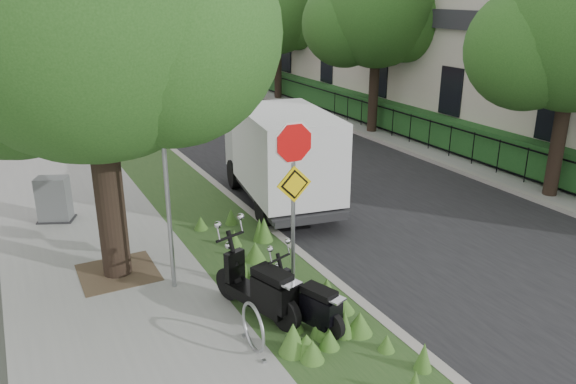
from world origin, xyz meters
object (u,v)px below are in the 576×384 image
Objects in this scene: sign_assembly at (294,175)px; utility_cabinet at (54,200)px; scooter_near at (265,294)px; box_truck at (281,153)px; scooter_far at (312,308)px.

sign_assembly reaches higher than utility_cabinet.
scooter_near is 5.55m from box_truck.
scooter_near is (-0.79, -0.50, -1.76)m from sign_assembly.
box_truck is at bearing 60.49° from scooter_near.
utility_cabinet is (-5.25, 1.24, -0.76)m from box_truck.
scooter_near is 0.39× the size of box_truck.
scooter_far is 0.32× the size of box_truck.
sign_assembly is at bearing -58.93° from utility_cabinet.
sign_assembly is 3.08× the size of utility_cabinet.
scooter_near is at bearing -147.69° from sign_assembly.
sign_assembly is 6.67m from utility_cabinet.
sign_assembly is at bearing 32.31° from scooter_near.
sign_assembly is 0.66× the size of box_truck.
box_truck is (2.71, 4.78, 0.81)m from scooter_near.
sign_assembly is 1.70× the size of scooter_near.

